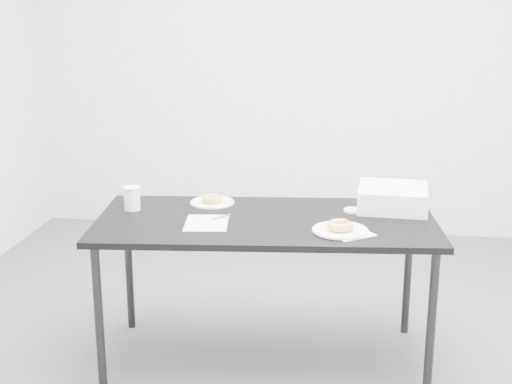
# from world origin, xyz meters

# --- Properties ---
(floor) EXTENTS (4.00, 4.00, 0.00)m
(floor) POSITION_xyz_m (0.00, 0.00, 0.00)
(floor) COLOR #46464A
(floor) RESTS_ON ground
(wall_back) EXTENTS (4.00, 0.02, 2.70)m
(wall_back) POSITION_xyz_m (0.00, 2.00, 1.35)
(wall_back) COLOR silver
(wall_back) RESTS_ON floor
(table) EXTENTS (1.66, 0.90, 0.73)m
(table) POSITION_xyz_m (0.00, -0.05, 0.67)
(table) COLOR black
(table) RESTS_ON floor
(scorecard) EXTENTS (0.22, 0.27, 0.00)m
(scorecard) POSITION_xyz_m (-0.26, -0.16, 0.73)
(scorecard) COLOR white
(scorecard) RESTS_ON table
(logo_patch) EXTENTS (0.04, 0.04, 0.00)m
(logo_patch) POSITION_xyz_m (-0.19, -0.06, 0.73)
(logo_patch) COLOR green
(logo_patch) RESTS_ON scorecard
(pen) EXTENTS (0.08, 0.09, 0.01)m
(pen) POSITION_xyz_m (-0.21, -0.07, 0.73)
(pen) COLOR #0C8D8A
(pen) RESTS_ON scorecard
(napkin) EXTENTS (0.24, 0.24, 0.00)m
(napkin) POSITION_xyz_m (0.40, -0.21, 0.73)
(napkin) COLOR white
(napkin) RESTS_ON table
(plate_near) EXTENTS (0.25, 0.25, 0.01)m
(plate_near) POSITION_xyz_m (0.36, -0.20, 0.74)
(plate_near) COLOR white
(plate_near) RESTS_ON napkin
(donut_near) EXTENTS (0.16, 0.16, 0.04)m
(donut_near) POSITION_xyz_m (0.36, -0.20, 0.76)
(donut_near) COLOR #D18742
(donut_near) RESTS_ON plate_near
(plate_far) EXTENTS (0.22, 0.22, 0.01)m
(plate_far) POSITION_xyz_m (-0.30, 0.17, 0.73)
(plate_far) COLOR white
(plate_far) RESTS_ON table
(donut_far) EXTENTS (0.12, 0.12, 0.04)m
(donut_far) POSITION_xyz_m (-0.30, 0.17, 0.75)
(donut_far) COLOR #D18742
(donut_far) RESTS_ON plate_far
(coffee_cup) EXTENTS (0.08, 0.08, 0.12)m
(coffee_cup) POSITION_xyz_m (-0.66, 0.00, 0.79)
(coffee_cup) COLOR white
(coffee_cup) RESTS_ON table
(cup_lid) EXTENTS (0.09, 0.09, 0.01)m
(cup_lid) POSITION_xyz_m (0.41, 0.12, 0.73)
(cup_lid) COLOR white
(cup_lid) RESTS_ON table
(bakery_box) EXTENTS (0.35, 0.35, 0.11)m
(bakery_box) POSITION_xyz_m (0.60, 0.20, 0.78)
(bakery_box) COLOR white
(bakery_box) RESTS_ON table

